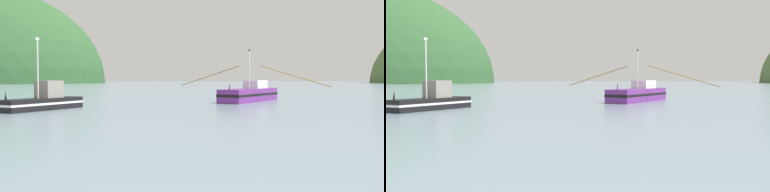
% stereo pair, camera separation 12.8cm
% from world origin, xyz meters
% --- Properties ---
extents(fishing_boat_black, '(5.23, 8.08, 5.98)m').
position_xyz_m(fishing_boat_black, '(-13.30, 33.20, 0.75)').
color(fishing_boat_black, black).
rests_on(fishing_boat_black, ground).
extents(fishing_boat_purple, '(15.57, 10.77, 5.86)m').
position_xyz_m(fishing_boat_purple, '(5.72, 45.75, 0.86)').
color(fishing_boat_purple, '#6B2D84').
rests_on(fishing_boat_purple, ground).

